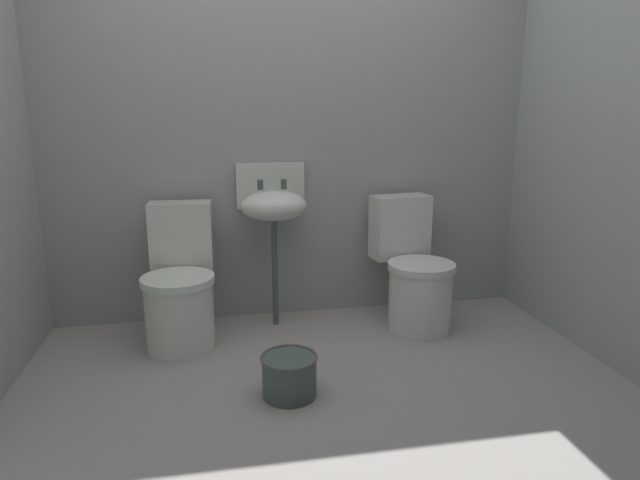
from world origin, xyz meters
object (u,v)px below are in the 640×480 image
(toilet_left, at_px, (180,288))
(bucket, at_px, (289,375))
(toilet_right, at_px, (414,275))
(sink, at_px, (273,204))

(toilet_left, relative_size, bucket, 2.89)
(toilet_right, bearing_deg, bucket, 32.18)
(toilet_left, distance_m, bucket, 0.92)
(toilet_left, relative_size, sink, 0.79)
(toilet_left, distance_m, sink, 0.73)
(toilet_left, bearing_deg, sink, -158.40)
(sink, xyz_separation_m, bucket, (-0.03, -0.92, -0.65))
(toilet_left, xyz_separation_m, toilet_right, (1.40, 0.00, 0.00))
(sink, bearing_deg, toilet_right, -12.63)
(toilet_left, bearing_deg, toilet_right, -177.06)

